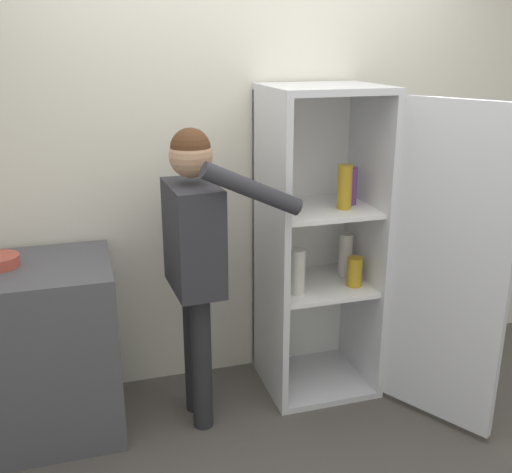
{
  "coord_description": "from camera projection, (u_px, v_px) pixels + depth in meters",
  "views": [
    {
      "loc": [
        -0.91,
        -2.26,
        1.94
      ],
      "look_at": [
        -0.04,
        0.65,
        0.94
      ],
      "focal_mm": 42.0,
      "sensor_mm": 36.0,
      "label": 1
    }
  ],
  "objects": [
    {
      "name": "ground_plane",
      "position": [
        302.0,
        460.0,
        2.91
      ],
      "size": [
        12.0,
        12.0,
        0.0
      ],
      "primitive_type": "plane",
      "color": "#4C4742"
    },
    {
      "name": "wall_back",
      "position": [
        245.0,
        163.0,
        3.4
      ],
      "size": [
        7.0,
        0.06,
        2.55
      ],
      "color": "silver",
      "rests_on": "ground_plane"
    },
    {
      "name": "refrigerator",
      "position": [
        344.0,
        248.0,
        3.28
      ],
      "size": [
        0.94,
        1.09,
        1.72
      ],
      "color": "silver",
      "rests_on": "ground_plane"
    },
    {
      "name": "person",
      "position": [
        195.0,
        244.0,
        2.94
      ],
      "size": [
        0.61,
        0.53,
        1.56
      ],
      "color": "#262628",
      "rests_on": "ground_plane"
    },
    {
      "name": "counter",
      "position": [
        36.0,
        351.0,
        3.0
      ],
      "size": [
        0.8,
        0.62,
        0.91
      ],
      "color": "#4C4C51",
      "rests_on": "ground_plane"
    }
  ]
}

